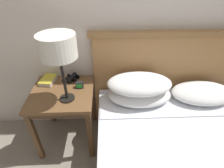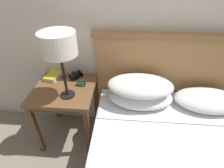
# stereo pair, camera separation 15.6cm
# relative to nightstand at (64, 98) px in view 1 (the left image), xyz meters

# --- Properties ---
(wall_back) EXTENTS (8.00, 0.06, 2.60)m
(wall_back) POSITION_rel_nightstand_xyz_m (0.54, 0.30, 0.73)
(wall_back) COLOR silver
(wall_back) RESTS_ON ground_plane
(nightstand) EXTENTS (0.58, 0.58, 0.66)m
(nightstand) POSITION_rel_nightstand_xyz_m (0.00, 0.00, 0.00)
(nightstand) COLOR brown
(nightstand) RESTS_ON ground_plane
(table_lamp) EXTENTS (0.28, 0.28, 0.58)m
(table_lamp) POSITION_rel_nightstand_xyz_m (0.07, -0.12, 0.57)
(table_lamp) COLOR black
(table_lamp) RESTS_ON nightstand
(book_on_nightstand) EXTENTS (0.16, 0.21, 0.04)m
(book_on_nightstand) POSITION_rel_nightstand_xyz_m (-0.17, 0.16, 0.11)
(book_on_nightstand) COLOR silver
(book_on_nightstand) RESTS_ON nightstand
(binoculars_pair) EXTENTS (0.15, 0.16, 0.05)m
(binoculars_pair) POSITION_rel_nightstand_xyz_m (0.07, 0.18, 0.11)
(binoculars_pair) COLOR black
(binoculars_pair) RESTS_ON nightstand
(alarm_clock) EXTENTS (0.07, 0.05, 0.06)m
(alarm_clock) POSITION_rel_nightstand_xyz_m (0.16, 0.05, 0.12)
(alarm_clock) COLOR black
(alarm_clock) RESTS_ON nightstand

